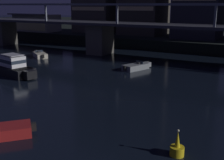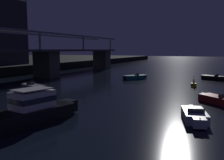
% 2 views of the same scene
% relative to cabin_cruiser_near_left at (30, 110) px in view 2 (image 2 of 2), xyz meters
% --- Properties ---
extents(cabin_cruiser_near_left, '(9.37, 4.28, 2.79)m').
position_rel_cabin_cruiser_near_left_xyz_m(cabin_cruiser_near_left, '(0.00, 0.00, 0.00)').
color(cabin_cruiser_near_left, black).
rests_on(cabin_cruiser_near_left, ground).
extents(speedboat_near_center, '(2.96, 5.13, 1.16)m').
position_rel_cabin_cruiser_near_left_xyz_m(speedboat_near_center, '(13.07, 11.36, -0.64)').
color(speedboat_near_center, gray).
rests_on(speedboat_near_center, ground).
extents(speedboat_mid_left, '(3.08, 5.09, 1.16)m').
position_rel_cabin_cruiser_near_left_xyz_m(speedboat_mid_left, '(37.65, -12.56, -0.64)').
color(speedboat_mid_left, black).
rests_on(speedboat_mid_left, ground).
extents(speedboat_mid_center, '(5.20, 2.71, 1.16)m').
position_rel_cabin_cruiser_near_left_xyz_m(speedboat_mid_center, '(6.18, -12.11, -0.64)').
color(speedboat_mid_center, silver).
rests_on(speedboat_mid_center, ground).
extents(speedboat_far_left, '(4.53, 4.23, 1.16)m').
position_rel_cabin_cruiser_near_left_xyz_m(speedboat_far_left, '(32.11, 2.12, -0.64)').
color(speedboat_far_left, '#196066').
rests_on(speedboat_far_left, ground).
extents(speedboat_far_right, '(4.25, 4.51, 1.16)m').
position_rel_cabin_cruiser_near_left_xyz_m(speedboat_far_right, '(14.32, -13.81, -0.64)').
color(speedboat_far_right, maroon).
rests_on(speedboat_far_right, ground).
extents(channel_buoy, '(0.90, 0.90, 1.76)m').
position_rel_cabin_cruiser_near_left_xyz_m(channel_buoy, '(26.03, -9.96, -0.57)').
color(channel_buoy, yellow).
rests_on(channel_buoy, ground).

